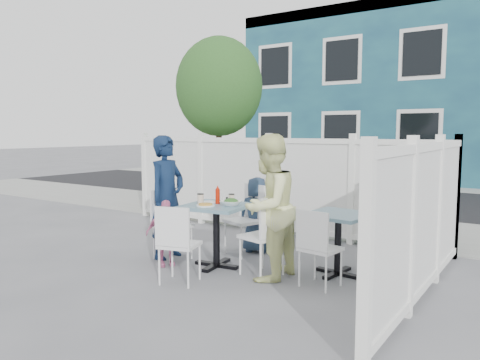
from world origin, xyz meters
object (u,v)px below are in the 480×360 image
Objects in this scene: woman at (268,207)px; chair_right at (267,230)px; chair_back at (248,214)px; toddler at (166,233)px; main_table at (216,219)px; boy at (257,215)px; spare_table at (338,227)px; man at (167,197)px; utility_cabinet at (213,179)px; chair_near at (177,239)px; chair_left at (169,218)px.

chair_right is at bearing -138.04° from woman.
chair_back reaches higher than toddler.
main_table is 0.79× the size of boy.
spare_table is 0.48× the size of man.
toddler is (-1.35, -0.27, -0.42)m from woman.
chair_right is (3.60, -3.69, -0.08)m from utility_cabinet.
spare_table is 1.91m from chair_near.
boy is at bearing 87.84° from main_table.
woman reaches higher than main_table.
toddler is (-0.57, -0.32, -0.19)m from main_table.
utility_cabinet is at bearing 59.13° from chair_right.
chair_right is at bearing 101.21° from chair_left.
chair_near is (0.83, -0.78, -0.02)m from chair_left.
chair_right is at bearing 33.52° from chair_near.
spare_table is (1.40, 0.54, -0.04)m from main_table.
boy reaches higher than chair_back.
main_table is 1.07× the size of spare_table.
chair_near reaches higher than toddler.
toddler is at bearing -156.46° from spare_table.
woman is at bearing 99.16° from chair_left.
man is at bearing -66.82° from utility_cabinet.
chair_left is at bearing 34.75° from boy.
chair_right is (0.73, 0.01, -0.06)m from main_table.
boy is (0.86, 0.91, -0.29)m from man.
chair_near is at bearing -62.75° from utility_cabinet.
man is at bearing -179.94° from main_table.
spare_table is at bearing -28.87° from toddler.
spare_table is 1.43m from chair_back.
boy is (0.82, 0.93, -0.01)m from chair_left.
main_table is 0.51× the size of man.
toddler is at bearing -143.03° from man.
chair_right reaches higher than main_table.
spare_table is 0.47× the size of woman.
spare_table is at bearing 133.51° from woman.
chair_right is 0.57× the size of woman.
man is at bearing 121.08° from chair_near.
chair_left is 0.55× the size of woman.
main_table reaches higher than spare_table.
main_table is 0.99× the size of toddler.
main_table is 0.94× the size of chair_near.
boy is (0.03, 0.91, -0.08)m from main_table.
woman is at bearing 114.06° from boy.
spare_table is at bearing 28.42° from chair_near.
man is at bearing -166.32° from spare_table.
chair_right is 0.29m from woman.
woman is (0.78, -0.05, 0.22)m from main_table.
chair_near reaches higher than main_table.
utility_cabinet reaches higher than chair_near.
chair_near is (-0.68, -0.81, -0.04)m from chair_right.
woman is (-0.62, -0.59, 0.26)m from spare_table.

